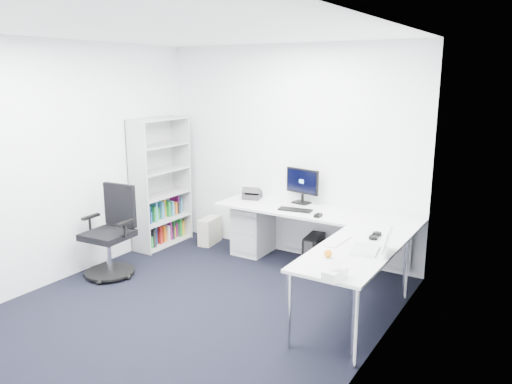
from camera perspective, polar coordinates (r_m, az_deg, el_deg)
The scene contains 21 objects.
ground at distance 5.17m, azimuth -7.74°, elevation -13.52°, with size 4.20×4.20×0.00m, color black.
ceiling at distance 4.64m, azimuth -8.82°, elevation 17.82°, with size 4.20×4.20×0.00m, color white.
wall_back at distance 6.45m, azimuth 3.76°, elevation 4.58°, with size 3.60×0.02×2.70m, color white.
wall_left at distance 6.02m, azimuth -21.58°, elevation 3.05°, with size 0.02×4.20×2.70m, color white.
wall_right at distance 3.85m, azimuth 12.85°, elevation -1.64°, with size 0.02×4.20×2.70m, color white.
l_desk at distance 5.84m, azimuth 5.18°, elevation -6.37°, with size 2.49×1.40×0.73m, color silver, non-canonical shape.
drawer_pedestal at distance 6.64m, azimuth -0.31°, elevation -4.33°, with size 0.41×0.51×0.62m, color silver.
bookshelf at distance 6.94m, azimuth -10.83°, elevation 1.05°, with size 0.34×0.88×1.76m, color #AEB0B0, non-canonical shape.
task_chair at distance 6.06m, azimuth -16.63°, elevation -4.46°, with size 0.60×0.60×1.07m, color black, non-canonical shape.
black_pc_tower at distance 6.27m, azimuth 6.62°, elevation -6.65°, with size 0.17×0.40×0.39m, color black.
beige_pc_tower at distance 7.05m, azimuth -5.31°, elevation -4.42°, with size 0.17×0.39×0.37m, color #BDB9A1.
power_strip at distance 6.30m, azimuth 11.02°, elevation -8.42°, with size 0.34×0.06×0.04m, color silver.
monitor at distance 6.31m, azimuth 5.26°, elevation 0.73°, with size 0.48×0.15×0.46m, color black, non-canonical shape.
black_keyboard at distance 6.01m, azimuth 4.50°, elevation -2.04°, with size 0.40×0.14×0.02m, color black.
mouse at distance 5.78m, azimuth 7.11°, elevation -2.67°, with size 0.07×0.11×0.03m, color black.
desk_phone at distance 6.56m, azimuth -0.44°, elevation -0.09°, with size 0.22×0.22×0.16m, color #2A292C, non-canonical shape.
laptop at distance 4.73m, azimuth 12.39°, elevation -5.17°, with size 0.35×0.34×0.24m, color silver, non-canonical shape.
white_keyboard at distance 4.96m, azimuth 9.33°, elevation -5.56°, with size 0.11×0.40×0.01m, color silver.
headphones at distance 5.16m, azimuth 13.48°, elevation -4.76°, with size 0.13×0.21×0.05m, color black, non-canonical shape.
orange_fruit at distance 4.53m, azimuth 8.23°, elevation -6.95°, with size 0.07×0.07×0.07m, color orange.
tissue_box at distance 4.08m, azimuth 9.00°, elevation -9.26°, with size 0.12×0.23×0.08m, color silver.
Camera 1 is at (2.97, -3.54, 2.32)m, focal length 35.00 mm.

